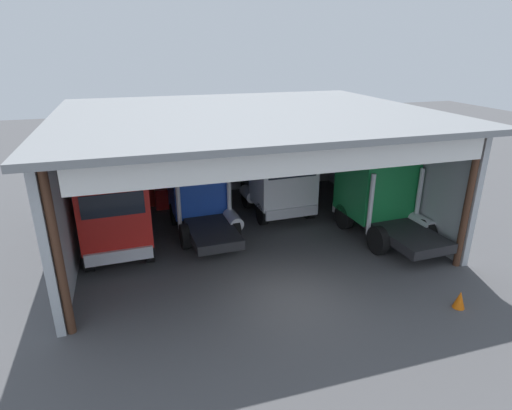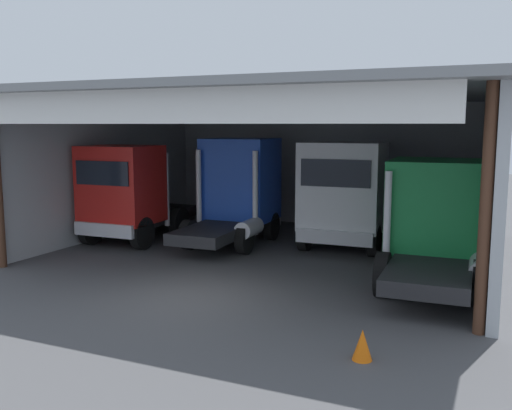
% 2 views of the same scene
% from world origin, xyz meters
% --- Properties ---
extents(ground_plane, '(80.00, 80.00, 0.00)m').
position_xyz_m(ground_plane, '(0.00, 0.00, 0.00)').
color(ground_plane, '#4C4C4F').
rests_on(ground_plane, ground).
extents(workshop_shed, '(14.09, 11.95, 5.15)m').
position_xyz_m(workshop_shed, '(0.00, 6.23, 3.63)').
color(workshop_shed, '#ADB2B7').
rests_on(workshop_shed, ground).
extents(truck_red_center_left_bay, '(2.67, 5.15, 3.42)m').
position_xyz_m(truck_red_center_left_bay, '(-5.23, 4.51, 1.75)').
color(truck_red_center_left_bay, red).
rests_on(truck_red_center_left_bay, ground).
extents(truck_blue_right_bay, '(2.62, 5.16, 3.65)m').
position_xyz_m(truck_blue_right_bay, '(-1.76, 6.15, 1.86)').
color(truck_blue_right_bay, '#1E47B7').
rests_on(truck_blue_right_bay, ground).
extents(truck_white_yard_outside, '(2.82, 4.64, 3.57)m').
position_xyz_m(truck_white_yard_outside, '(1.98, 6.49, 1.84)').
color(truck_white_yard_outside, white).
rests_on(truck_white_yard_outside, ground).
extents(truck_green_center_bay, '(2.77, 5.31, 3.22)m').
position_xyz_m(truck_green_center_bay, '(5.28, 3.53, 1.70)').
color(truck_green_center_bay, '#197F3D').
rests_on(truck_green_center_bay, ground).
extents(oil_drum, '(0.58, 0.58, 0.93)m').
position_xyz_m(oil_drum, '(-3.53, 9.69, 0.46)').
color(oil_drum, '#B21E19').
rests_on(oil_drum, ground).
extents(tool_cart, '(0.90, 0.60, 1.00)m').
position_xyz_m(tool_cart, '(-3.04, 9.10, 0.50)').
color(tool_cart, red).
rests_on(tool_cart, ground).
extents(traffic_cone, '(0.36, 0.36, 0.56)m').
position_xyz_m(traffic_cone, '(4.67, -2.05, 0.28)').
color(traffic_cone, orange).
rests_on(traffic_cone, ground).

